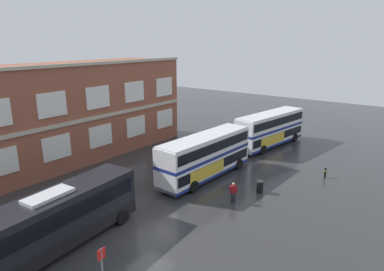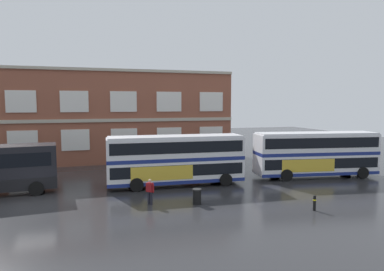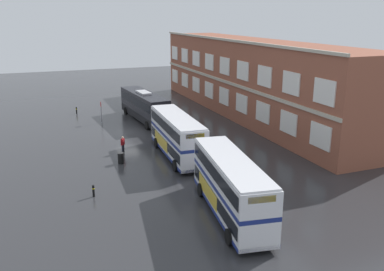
# 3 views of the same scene
# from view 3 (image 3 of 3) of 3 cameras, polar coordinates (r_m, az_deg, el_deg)

# --- Properties ---
(ground_plane) EXTENTS (120.00, 120.00, 0.00)m
(ground_plane) POSITION_cam_3_polar(r_m,az_deg,el_deg) (50.08, -6.67, 0.70)
(ground_plane) COLOR #2B2B2D
(brick_terminal_building) EXTENTS (45.64, 8.19, 10.41)m
(brick_terminal_building) POSITION_cam_3_polar(r_m,az_deg,el_deg) (57.47, 8.15, 7.83)
(brick_terminal_building) COLOR brown
(brick_terminal_building) RESTS_ON ground
(double_decker_near) EXTENTS (11.11, 3.27, 4.07)m
(double_decker_near) POSITION_cam_3_polar(r_m,az_deg,el_deg) (40.16, -2.08, 0.04)
(double_decker_near) COLOR silver
(double_decker_near) RESTS_ON ground
(double_decker_middle) EXTENTS (11.26, 4.14, 4.07)m
(double_decker_middle) POSITION_cam_3_polar(r_m,az_deg,el_deg) (28.71, 5.35, -6.85)
(double_decker_middle) COLOR silver
(double_decker_middle) RESTS_ON ground
(touring_coach) EXTENTS (12.17, 3.68, 3.80)m
(touring_coach) POSITION_cam_3_polar(r_m,az_deg,el_deg) (54.51, -6.60, 4.06)
(touring_coach) COLOR black
(touring_coach) RESTS_ON ground
(waiting_passenger) EXTENTS (0.54, 0.51, 1.70)m
(waiting_passenger) POSITION_cam_3_polar(r_m,az_deg,el_deg) (42.09, -9.50, -1.14)
(waiting_passenger) COLOR black
(waiting_passenger) RESTS_ON ground
(bus_stand_flag) EXTENTS (0.44, 0.10, 2.70)m
(bus_stand_flag) POSITION_cam_3_polar(r_m,az_deg,el_deg) (54.14, -12.39, 3.40)
(bus_stand_flag) COLOR slate
(bus_stand_flag) RESTS_ON ground
(station_litter_bin) EXTENTS (0.60, 0.60, 1.03)m
(station_litter_bin) POSITION_cam_3_polar(r_m,az_deg,el_deg) (39.27, -9.79, -3.08)
(station_litter_bin) COLOR black
(station_litter_bin) RESTS_ON ground
(safety_bollard_west) EXTENTS (0.19, 0.19, 0.95)m
(safety_bollard_west) POSITION_cam_3_polar(r_m,az_deg,el_deg) (32.70, -13.40, -7.41)
(safety_bollard_west) COLOR black
(safety_bollard_west) RESTS_ON ground
(safety_bollard_east) EXTENTS (0.19, 0.19, 0.95)m
(safety_bollard_east) POSITION_cam_3_polar(r_m,az_deg,el_deg) (60.22, -15.61, 3.36)
(safety_bollard_east) COLOR black
(safety_bollard_east) RESTS_ON ground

